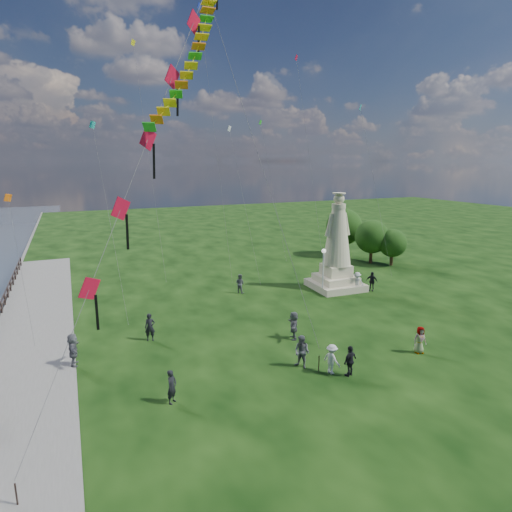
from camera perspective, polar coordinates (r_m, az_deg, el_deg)
name	(u,v)px	position (r m, az deg, el deg)	size (l,w,h in m)	color
statue	(337,253)	(38.16, 10.72, 0.37)	(4.34, 4.34, 8.48)	beige
lamppost	(323,262)	(36.18, 8.98, -0.77)	(0.37, 0.37, 3.98)	silver
tree_row	(361,233)	(50.20, 13.78, 3.05)	(5.63, 9.90, 5.64)	#382314
person_0	(172,387)	(21.18, -11.16, -16.72)	(0.60, 0.39, 1.65)	black
person_1	(302,352)	(24.02, 6.13, -12.59)	(0.90, 0.56, 1.85)	#595960
person_2	(332,359)	(23.71, 10.06, -13.37)	(1.05, 0.54, 1.63)	silver
person_3	(350,361)	(23.63, 12.43, -13.50)	(0.99, 0.51, 1.68)	black
person_4	(420,340)	(27.39, 21.00, -10.39)	(0.79, 0.49, 1.63)	#595960
person_5	(73,351)	(26.01, -23.18, -11.57)	(1.70, 0.73, 1.83)	#595960
person_6	(150,327)	(28.07, -13.96, -9.19)	(0.64, 0.42, 1.76)	black
person_7	(240,283)	(36.77, -2.17, -3.68)	(0.81, 0.50, 1.67)	#595960
person_8	(357,282)	(37.96, 13.32, -3.42)	(1.14, 0.59, 1.77)	silver
person_9	(372,281)	(38.70, 15.18, -3.27)	(1.00, 0.51, 1.70)	black
person_11	(294,325)	(27.60, 5.05, -9.19)	(1.68, 0.72, 1.81)	#595960
red_kite_train	(159,117)	(20.14, -12.84, 17.65)	(10.59, 9.35, 20.93)	black
small_kites	(222,131)	(40.86, -4.60, 16.27)	(32.28, 18.94, 24.99)	teal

